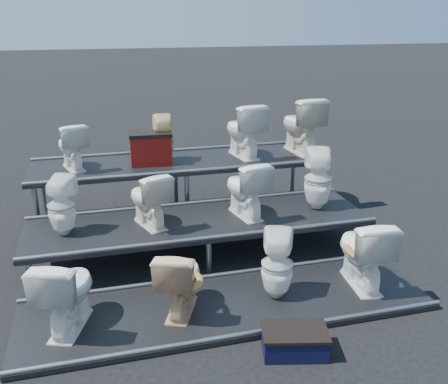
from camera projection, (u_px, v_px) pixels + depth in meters
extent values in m
plane|color=black|center=(200.00, 253.00, 6.35)|extent=(80.00, 80.00, 0.00)
cube|color=black|center=(227.00, 305.00, 5.15)|extent=(4.20, 1.20, 0.06)
cube|color=black|center=(200.00, 237.00, 6.27)|extent=(4.20, 1.20, 0.46)
cube|color=black|center=(181.00, 189.00, 7.38)|extent=(4.20, 1.20, 0.86)
imported|color=white|center=(66.00, 291.00, 4.64)|extent=(0.65, 0.84, 0.76)
imported|color=#E1B58A|center=(180.00, 279.00, 4.91)|extent=(0.63, 0.79, 0.71)
imported|color=white|center=(277.00, 265.00, 5.15)|extent=(0.44, 0.44, 0.74)
imported|color=white|center=(363.00, 251.00, 5.38)|extent=(0.53, 0.83, 0.80)
imported|color=white|center=(62.00, 206.00, 5.68)|extent=(0.42, 0.42, 0.70)
imported|color=white|center=(148.00, 199.00, 5.93)|extent=(0.57, 0.75, 0.68)
imported|color=white|center=(245.00, 188.00, 6.21)|extent=(0.53, 0.78, 0.73)
imported|color=white|center=(318.00, 179.00, 6.44)|extent=(0.45, 0.46, 0.80)
imported|color=white|center=(71.00, 146.00, 6.77)|extent=(0.51, 0.70, 0.64)
imported|color=beige|center=(163.00, 139.00, 7.07)|extent=(0.33, 0.33, 0.68)
imported|color=white|center=(243.00, 130.00, 7.34)|extent=(0.56, 0.84, 0.80)
imported|color=white|center=(301.00, 125.00, 7.55)|extent=(0.54, 0.87, 0.85)
cube|color=maroon|center=(151.00, 149.00, 7.07)|extent=(0.59, 0.49, 0.41)
cube|color=black|center=(294.00, 343.00, 4.45)|extent=(0.63, 0.46, 0.20)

